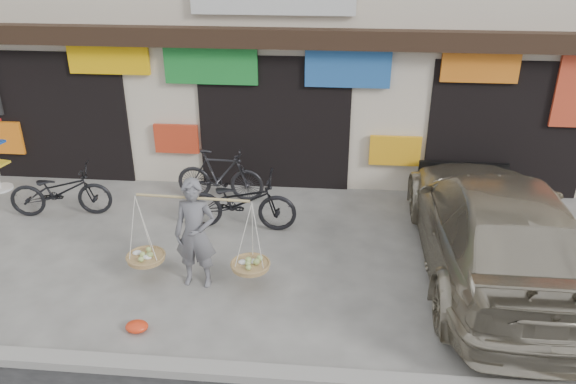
# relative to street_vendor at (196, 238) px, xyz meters

# --- Properties ---
(ground) EXTENTS (70.00, 70.00, 0.00)m
(ground) POSITION_rel_street_vendor_xyz_m (0.74, 0.12, -0.79)
(ground) COLOR gray
(ground) RESTS_ON ground
(kerb) EXTENTS (70.00, 0.25, 0.12)m
(kerb) POSITION_rel_street_vendor_xyz_m (0.74, -1.88, -0.73)
(kerb) COLOR gray
(kerb) RESTS_ON ground
(street_vendor) EXTENTS (2.16, 0.63, 1.71)m
(street_vendor) POSITION_rel_street_vendor_xyz_m (0.00, 0.00, 0.00)
(street_vendor) COLOR slate
(street_vendor) RESTS_ON ground
(bike_0) EXTENTS (1.93, 0.95, 0.97)m
(bike_0) POSITION_rel_street_vendor_xyz_m (-3.05, 1.96, -0.31)
(bike_0) COLOR black
(bike_0) RESTS_ON ground
(bike_1) EXTENTS (1.75, 0.57, 1.04)m
(bike_1) POSITION_rel_street_vendor_xyz_m (-0.24, 2.88, -0.27)
(bike_1) COLOR black
(bike_1) RESTS_ON ground
(bike_2) EXTENTS (2.01, 0.71, 1.05)m
(bike_2) POSITION_rel_street_vendor_xyz_m (0.34, 1.76, -0.26)
(bike_2) COLOR black
(bike_2) RESTS_ON ground
(suv) EXTENTS (2.25, 5.46, 1.58)m
(suv) POSITION_rel_street_vendor_xyz_m (4.45, 0.77, -0.00)
(suv) COLOR #A49B84
(suv) RESTS_ON ground
(red_bag) EXTENTS (0.31, 0.25, 0.14)m
(red_bag) POSITION_rel_street_vendor_xyz_m (-0.56, -1.18, -0.72)
(red_bag) COLOR red
(red_bag) RESTS_ON ground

